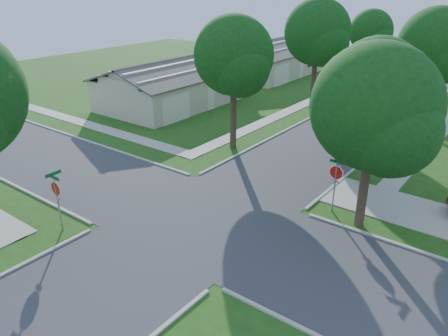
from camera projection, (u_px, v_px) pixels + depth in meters
ground at (202, 220)px, 21.48m from camera, size 100.00×100.00×0.00m
road_ns at (202, 220)px, 21.47m from camera, size 7.00×100.00×0.02m
sidewalk_nw at (321, 96)px, 43.84m from camera, size 1.20×40.00×0.04m
driveway at (410, 211)px, 22.28m from camera, size 8.80×3.60×0.05m
stop_sign_sw at (56, 191)px, 19.83m from camera, size 1.05×0.80×2.98m
stop_sign_ne at (336, 175)px, 21.49m from camera, size 1.05×0.80×2.98m
tree_e_near at (378, 86)px, 23.17m from camera, size 4.97×4.80×8.28m
tree_e_mid at (436, 48)px, 31.68m from camera, size 5.59×5.40×9.21m
tree_w_near at (234, 59)px, 28.18m from camera, size 5.38×5.20×8.97m
tree_w_mid at (318, 35)px, 36.79m from camera, size 5.80×5.60×9.56m
tree_w_far at (371, 33)px, 46.69m from camera, size 4.76×4.60×8.04m
tree_ne_corner at (376, 113)px, 18.79m from camera, size 5.80×5.60×8.66m
house_nw_near at (173, 88)px, 40.68m from camera, size 8.42×13.60×4.23m
house_nw_far at (269, 62)px, 53.10m from camera, size 8.42×13.60×4.23m
car_curb_east at (380, 112)px, 36.46m from camera, size 2.00×4.04×1.32m
car_curb_west at (420, 70)px, 53.45m from camera, size 1.71×4.02×1.16m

